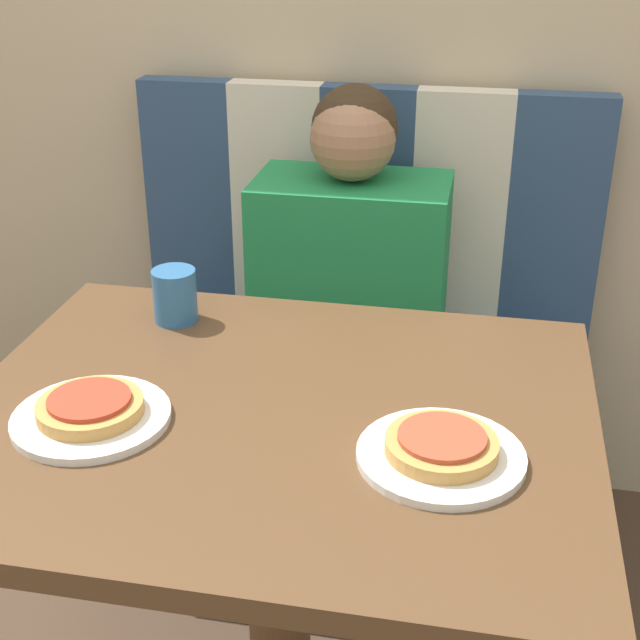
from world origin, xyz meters
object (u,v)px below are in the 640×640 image
Objects in this scene: pizza_right at (442,444)px; drinking_cup at (175,295)px; plate_right at (441,456)px; plate_left at (91,418)px; person at (351,251)px; pizza_left at (90,406)px.

drinking_cup is at bearing 145.10° from pizza_right.
plate_left is at bearing 180.00° from plate_right.
person reaches higher than pizza_right.
person reaches higher than drinking_cup.
plate_right is at bearing -72.39° from person.
plate_left is 1.00× the size of plate_right.
plate_left is 0.49m from pizza_right.
pizza_left is 1.00× the size of pizza_right.
pizza_left is at bearing 180.00° from plate_right.
pizza_left is (0.00, 0.00, 0.02)m from plate_left.
person reaches higher than plate_left.
plate_left is (-0.24, -0.77, 0.03)m from person.
drinking_cup reaches higher than pizza_left.
person is 2.85× the size of plate_left.
plate_right is 2.40× the size of drinking_cup.
plate_left is at bearing -107.61° from person.
drinking_cup is at bearing 88.67° from pizza_left.
plate_left is at bearing -91.33° from drinking_cup.
person is 4.26× the size of pizza_left.
pizza_left is (-0.49, 0.00, 0.02)m from plate_right.
person is 0.80m from pizza_right.
plate_right is at bearing 0.00° from pizza_left.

